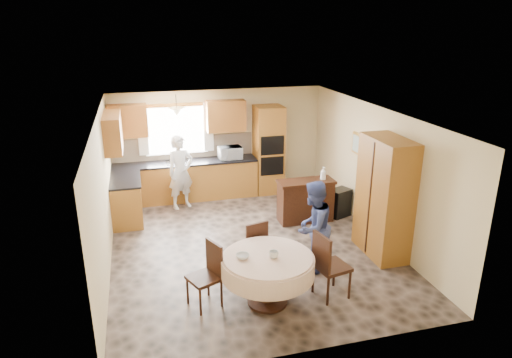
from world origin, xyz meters
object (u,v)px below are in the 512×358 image
object	(u,v)px
chair_right	(328,262)
person_sink	(181,172)
cupboard	(384,198)
chair_left	(208,271)
dining_table	(268,267)
chair_back	(254,245)
sideboard	(305,202)
person_dining	(313,227)
oven_tower	(269,150)

from	to	relation	value
chair_right	person_sink	world-z (taller)	person_sink
cupboard	chair_left	xyz separation A→B (m)	(-3.25, -0.77, -0.53)
dining_table	chair_back	xyz separation A→B (m)	(0.02, 0.87, -0.08)
sideboard	chair_back	size ratio (longest dim) A/B	1.23
sideboard	cupboard	bearing A→B (deg)	-64.12
cupboard	dining_table	bearing A→B (deg)	-157.83
chair_back	chair_right	size ratio (longest dim) A/B	0.90
chair_right	person_dining	world-z (taller)	person_dining
oven_tower	chair_back	world-z (taller)	oven_tower
cupboard	person_dining	size ratio (longest dim) A/B	1.36
dining_table	chair_left	xyz separation A→B (m)	(-0.84, 0.21, -0.07)
chair_left	person_sink	size ratio (longest dim) A/B	0.59
dining_table	chair_left	bearing A→B (deg)	166.19
sideboard	chair_right	bearing A→B (deg)	-104.20
dining_table	chair_left	world-z (taller)	chair_left
oven_tower	cupboard	xyz separation A→B (m)	(1.07, -3.55, 0.01)
chair_right	person_sink	xyz separation A→B (m)	(-1.73, 4.14, 0.24)
chair_right	chair_back	bearing A→B (deg)	31.29
sideboard	dining_table	bearing A→B (deg)	-121.09
oven_tower	dining_table	size ratio (longest dim) A/B	1.55
oven_tower	sideboard	xyz separation A→B (m)	(0.26, -1.87, -0.64)
chair_left	person_dining	bearing A→B (deg)	82.94
sideboard	chair_back	distance (m)	2.38
sideboard	chair_left	distance (m)	3.45
person_dining	chair_right	bearing A→B (deg)	46.30
sideboard	person_sink	bearing A→B (deg)	149.83
cupboard	person_sink	world-z (taller)	cupboard
sideboard	person_dining	world-z (taller)	person_dining
person_sink	person_dining	xyz separation A→B (m)	(1.82, -3.32, -0.04)
oven_tower	dining_table	distance (m)	4.74
oven_tower	person_sink	bearing A→B (deg)	-167.69
dining_table	person_dining	distance (m)	1.25
cupboard	chair_left	distance (m)	3.38
oven_tower	person_dining	size ratio (longest dim) A/B	1.35
sideboard	oven_tower	bearing A→B (deg)	97.66
dining_table	sideboard	bearing A→B (deg)	59.00
dining_table	person_dining	xyz separation A→B (m)	(0.99, 0.74, 0.18)
chair_left	chair_back	xyz separation A→B (m)	(0.86, 0.66, -0.01)
cupboard	dining_table	world-z (taller)	cupboard
chair_left	person_dining	size ratio (longest dim) A/B	0.62
chair_left	chair_back	distance (m)	1.09
sideboard	person_dining	size ratio (longest dim) A/B	0.74
oven_tower	cupboard	distance (m)	3.70
oven_tower	chair_right	bearing A→B (deg)	-95.35
chair_right	person_dining	bearing A→B (deg)	-17.47
chair_left	dining_table	bearing A→B (deg)	52.97
oven_tower	person_dining	distance (m)	3.82
cupboard	person_sink	xyz separation A→B (m)	(-3.24, 3.07, -0.24)
oven_tower	chair_right	xyz separation A→B (m)	(-0.43, -4.61, -0.47)
sideboard	chair_left	world-z (taller)	chair_left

